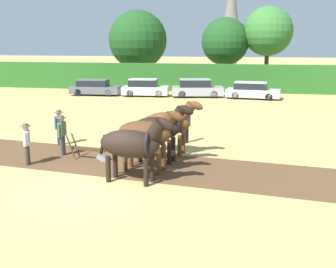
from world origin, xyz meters
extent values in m
plane|color=tan|center=(0.00, 0.00, 0.00)|extent=(240.00, 240.00, 0.00)
cube|color=brown|center=(-2.15, 3.64, 0.00)|extent=(24.44, 6.88, 0.01)
cube|color=#286023|center=(0.00, 28.94, 1.32)|extent=(75.53, 1.29, 2.64)
cylinder|color=brown|center=(-7.67, 34.93, 1.57)|extent=(0.44, 0.44, 3.15)
sphere|color=#1E4C1E|center=(-7.67, 34.93, 4.97)|extent=(6.63, 6.63, 6.63)
cylinder|color=brown|center=(2.29, 33.80, 1.70)|extent=(0.44, 0.44, 3.40)
sphere|color=#1E4C1E|center=(2.29, 33.80, 4.79)|extent=(5.07, 5.07, 5.07)
cylinder|color=#4C3823|center=(6.70, 33.92, 2.21)|extent=(0.44, 0.44, 4.43)
sphere|color=#387533|center=(6.70, 33.92, 5.85)|extent=(5.16, 5.16, 5.16)
cylinder|color=gray|center=(1.56, 58.46, 3.64)|extent=(2.26, 2.26, 7.28)
ellipsoid|color=black|center=(1.19, 1.17, 1.37)|extent=(2.31, 1.30, 0.98)
cylinder|color=black|center=(1.93, 1.36, 0.47)|extent=(0.18, 0.18, 0.93)
cylinder|color=black|center=(1.86, 0.80, 0.47)|extent=(0.18, 0.18, 0.93)
cylinder|color=black|center=(0.52, 1.55, 0.47)|extent=(0.18, 0.18, 0.93)
cylinder|color=black|center=(0.44, 0.99, 0.47)|extent=(0.18, 0.18, 0.93)
cylinder|color=black|center=(2.11, 1.05, 1.87)|extent=(0.88, 0.56, 0.90)
ellipsoid|color=black|center=(2.51, 1.00, 2.16)|extent=(0.71, 0.35, 0.54)
cube|color=black|center=(2.29, 1.03, 2.08)|extent=(0.41, 0.13, 0.54)
cylinder|color=black|center=(0.15, 1.31, 1.27)|extent=(0.31, 0.16, 0.71)
torus|color=black|center=(1.95, 1.07, 1.45)|extent=(0.24, 0.99, 0.98)
ellipsoid|color=#513319|center=(1.36, 2.51, 1.47)|extent=(2.20, 1.25, 0.94)
cylinder|color=#513319|center=(2.07, 2.69, 0.52)|extent=(0.18, 0.18, 1.04)
cylinder|color=#513319|center=(2.00, 2.15, 0.52)|extent=(0.18, 0.18, 1.04)
cylinder|color=#513319|center=(0.72, 2.87, 0.52)|extent=(0.18, 0.18, 1.04)
cylinder|color=#513319|center=(0.65, 2.33, 0.52)|extent=(0.18, 0.18, 1.04)
cylinder|color=#513319|center=(2.24, 2.39, 1.93)|extent=(0.83, 0.54, 0.84)
ellipsoid|color=#513319|center=(2.61, 2.35, 2.20)|extent=(0.71, 0.35, 0.54)
cube|color=gray|center=(2.40, 2.37, 2.13)|extent=(0.38, 0.13, 0.50)
cylinder|color=gray|center=(0.38, 2.64, 1.37)|extent=(0.31, 0.16, 0.71)
torus|color=black|center=(2.08, 2.41, 1.54)|extent=(0.23, 0.96, 0.95)
ellipsoid|color=black|center=(1.53, 3.84, 1.41)|extent=(2.07, 1.18, 0.89)
cylinder|color=black|center=(2.20, 4.02, 0.51)|extent=(0.18, 0.18, 1.01)
cylinder|color=black|center=(2.13, 3.51, 0.51)|extent=(0.18, 0.18, 1.01)
cylinder|color=black|center=(0.93, 4.18, 0.51)|extent=(0.18, 0.18, 1.01)
cylinder|color=black|center=(0.87, 3.67, 0.51)|extent=(0.18, 0.18, 1.01)
cylinder|color=black|center=(2.36, 3.74, 1.91)|extent=(0.86, 0.52, 0.91)
ellipsoid|color=black|center=(2.78, 3.68, 2.21)|extent=(0.71, 0.35, 0.54)
cube|color=gray|center=(2.55, 3.71, 2.10)|extent=(0.43, 0.13, 0.57)
cylinder|color=gray|center=(0.61, 3.96, 1.32)|extent=(0.31, 0.16, 0.71)
torus|color=black|center=(2.22, 3.76, 1.48)|extent=(0.23, 0.91, 0.91)
ellipsoid|color=brown|center=(1.71, 5.18, 1.36)|extent=(2.15, 1.27, 0.96)
cylinder|color=brown|center=(2.40, 5.37, 0.46)|extent=(0.18, 0.18, 0.93)
cylinder|color=brown|center=(2.33, 4.82, 0.46)|extent=(0.18, 0.18, 0.93)
cylinder|color=brown|center=(1.09, 5.54, 0.46)|extent=(0.18, 0.18, 0.93)
cylinder|color=brown|center=(1.02, 4.99, 0.46)|extent=(0.18, 0.18, 0.93)
cylinder|color=brown|center=(2.56, 5.07, 1.88)|extent=(0.91, 0.56, 0.96)
ellipsoid|color=brown|center=(3.00, 5.01, 2.20)|extent=(0.71, 0.35, 0.54)
cube|color=black|center=(2.76, 5.04, 2.09)|extent=(0.45, 0.14, 0.59)
cylinder|color=black|center=(0.75, 5.30, 1.26)|extent=(0.31, 0.16, 0.71)
torus|color=black|center=(2.41, 5.09, 1.43)|extent=(0.23, 0.98, 0.97)
cube|color=#4C331E|center=(-1.32, 3.54, 0.45)|extent=(1.59, 0.30, 0.12)
cube|color=#939399|center=(-0.69, 3.45, 0.10)|extent=(0.50, 0.26, 0.39)
cylinder|color=#4C331E|center=(-2.00, 3.83, 0.55)|extent=(0.40, 0.11, 0.96)
cylinder|color=#4C331E|center=(-2.05, 3.43, 0.55)|extent=(0.40, 0.11, 0.96)
cylinder|color=#4C4C4C|center=(-2.69, 4.14, 0.42)|extent=(0.14, 0.14, 0.85)
cylinder|color=#4C4C4C|center=(-2.69, 3.92, 0.42)|extent=(0.14, 0.14, 0.85)
cube|color=#4C6B4C|center=(-2.69, 4.03, 1.15)|extent=(0.20, 0.50, 0.60)
sphere|color=tan|center=(-2.69, 4.03, 1.57)|extent=(0.23, 0.23, 0.23)
cylinder|color=#4C6B4C|center=(-2.69, 4.32, 1.13)|extent=(0.09, 0.09, 0.57)
cylinder|color=#4C6B4C|center=(-2.68, 3.74, 1.13)|extent=(0.09, 0.09, 0.57)
cylinder|color=#665B4C|center=(-2.69, 4.03, 1.64)|extent=(0.44, 0.44, 0.02)
cylinder|color=#665B4C|center=(-2.69, 4.03, 1.69)|extent=(0.22, 0.22, 0.10)
cylinder|color=#38332D|center=(2.28, 7.33, 0.41)|extent=(0.14, 0.14, 0.82)
cylinder|color=#38332D|center=(2.17, 7.14, 0.41)|extent=(0.14, 0.14, 0.82)
cube|color=#3D5184|center=(2.22, 7.23, 1.11)|extent=(0.40, 0.52, 0.58)
sphere|color=tan|center=(2.22, 7.23, 1.52)|extent=(0.22, 0.22, 0.22)
cylinder|color=#3D5184|center=(2.36, 7.48, 1.09)|extent=(0.09, 0.09, 0.55)
cylinder|color=#3D5184|center=(2.09, 6.98, 1.09)|extent=(0.09, 0.09, 0.55)
cylinder|color=#38332D|center=(-3.48, 2.51, 0.41)|extent=(0.14, 0.14, 0.82)
cylinder|color=#38332D|center=(-3.41, 2.31, 0.41)|extent=(0.14, 0.14, 0.82)
cube|color=silver|center=(-3.44, 2.41, 1.10)|extent=(0.35, 0.52, 0.58)
sphere|color=tan|center=(-3.44, 2.41, 1.51)|extent=(0.22, 0.22, 0.22)
cylinder|color=silver|center=(-3.54, 2.67, 1.08)|extent=(0.09, 0.09, 0.54)
cylinder|color=silver|center=(-3.35, 2.14, 1.08)|extent=(0.09, 0.09, 0.54)
cylinder|color=#665B4C|center=(-3.44, 2.41, 1.57)|extent=(0.42, 0.42, 0.02)
cylinder|color=#665B4C|center=(-3.44, 2.41, 1.62)|extent=(0.21, 0.21, 0.10)
cylinder|color=#28334C|center=(-3.58, 5.79, 0.41)|extent=(0.14, 0.14, 0.82)
cylinder|color=#28334C|center=(-3.62, 5.58, 0.41)|extent=(0.14, 0.14, 0.82)
cube|color=#3D5184|center=(-3.60, 5.69, 1.11)|extent=(0.28, 0.51, 0.58)
sphere|color=tan|center=(-3.60, 5.69, 1.51)|extent=(0.22, 0.22, 0.22)
cylinder|color=#3D5184|center=(-3.55, 5.97, 1.09)|extent=(0.09, 0.09, 0.55)
cylinder|color=#3D5184|center=(-3.65, 5.41, 1.09)|extent=(0.09, 0.09, 0.55)
cylinder|color=#665B4C|center=(-3.60, 5.69, 1.58)|extent=(0.42, 0.42, 0.02)
cylinder|color=#665B4C|center=(-3.60, 5.69, 1.63)|extent=(0.21, 0.21, 0.10)
cube|color=#565B66|center=(-8.69, 23.82, 0.50)|extent=(4.60, 2.02, 0.66)
cube|color=black|center=(-8.92, 23.81, 1.11)|extent=(2.79, 1.73, 0.55)
cube|color=#565B66|center=(-8.92, 23.81, 1.41)|extent=(2.79, 1.73, 0.06)
cylinder|color=black|center=(-7.35, 24.67, 0.31)|extent=(0.64, 0.26, 0.63)
cylinder|color=black|center=(-7.25, 23.17, 0.31)|extent=(0.64, 0.26, 0.63)
cylinder|color=black|center=(-10.13, 24.48, 0.31)|extent=(0.64, 0.26, 0.63)
cylinder|color=black|center=(-10.03, 22.98, 0.31)|extent=(0.64, 0.26, 0.63)
cube|color=silver|center=(-4.05, 24.03, 0.53)|extent=(4.25, 2.21, 0.71)
cube|color=black|center=(-4.26, 24.01, 1.19)|extent=(2.61, 1.86, 0.60)
cube|color=silver|center=(-4.26, 24.01, 1.52)|extent=(2.61, 1.86, 0.06)
cylinder|color=black|center=(-2.87, 24.95, 0.31)|extent=(0.65, 0.28, 0.63)
cylinder|color=black|center=(-2.71, 23.38, 0.31)|extent=(0.65, 0.28, 0.63)
cylinder|color=black|center=(-5.39, 24.68, 0.31)|extent=(0.65, 0.28, 0.63)
cylinder|color=black|center=(-5.23, 23.12, 0.31)|extent=(0.65, 0.28, 0.63)
cube|color=#9E9EA8|center=(0.57, 24.38, 0.54)|extent=(4.74, 2.68, 0.74)
cube|color=black|center=(0.36, 24.34, 1.23)|extent=(2.95, 2.15, 0.63)
cube|color=#9E9EA8|center=(0.36, 24.34, 1.57)|extent=(2.95, 2.15, 0.06)
cylinder|color=black|center=(1.77, 25.45, 0.32)|extent=(0.66, 0.34, 0.63)
cylinder|color=black|center=(2.09, 23.86, 0.32)|extent=(0.66, 0.34, 0.63)
cylinder|color=black|center=(-0.94, 24.90, 0.32)|extent=(0.66, 0.34, 0.63)
cylinder|color=black|center=(-0.62, 23.32, 0.32)|extent=(0.66, 0.34, 0.63)
cube|color=silver|center=(5.40, 24.16, 0.50)|extent=(4.65, 2.26, 0.66)
cube|color=black|center=(5.18, 24.18, 1.10)|extent=(2.85, 1.90, 0.54)
cube|color=silver|center=(5.18, 24.18, 1.40)|extent=(2.85, 1.90, 0.06)
cylinder|color=black|center=(6.87, 24.81, 0.31)|extent=(0.63, 0.28, 0.61)
cylinder|color=black|center=(6.71, 23.22, 0.31)|extent=(0.63, 0.28, 0.61)
cylinder|color=black|center=(4.10, 25.09, 0.31)|extent=(0.63, 0.28, 0.61)
cylinder|color=black|center=(3.94, 23.50, 0.31)|extent=(0.63, 0.28, 0.61)
camera|label=1|loc=(5.25, -12.45, 4.86)|focal=45.00mm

